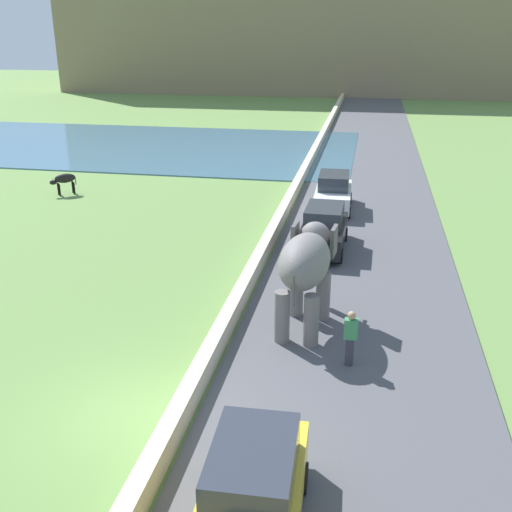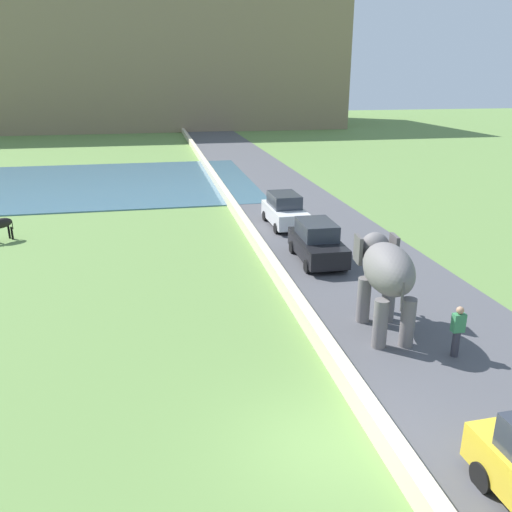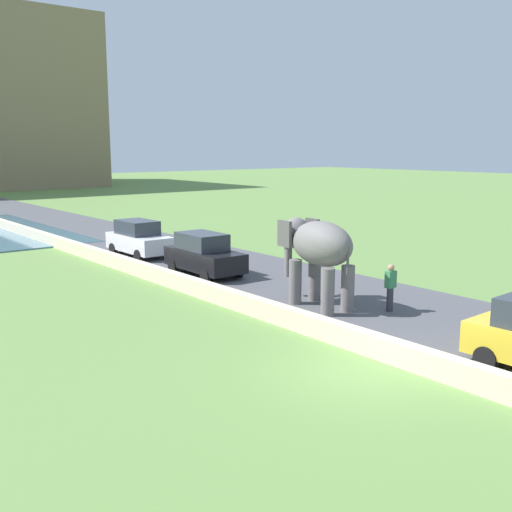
# 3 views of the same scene
# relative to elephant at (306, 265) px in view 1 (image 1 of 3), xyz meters

# --- Properties ---
(ground_plane) EXTENTS (220.00, 220.00, 0.00)m
(ground_plane) POSITION_rel_elephant_xyz_m (-3.45, -5.05, -2.04)
(ground_plane) COLOR #608442
(road_surface) EXTENTS (7.00, 120.00, 0.06)m
(road_surface) POSITION_rel_elephant_xyz_m (1.55, 14.95, -2.01)
(road_surface) COLOR #4C4C51
(road_surface) RESTS_ON ground
(barrier_wall) EXTENTS (0.40, 110.00, 0.61)m
(barrier_wall) POSITION_rel_elephant_xyz_m (-2.25, 12.95, -1.73)
(barrier_wall) COLOR beige
(barrier_wall) RESTS_ON ground
(lake) EXTENTS (36.00, 18.00, 0.08)m
(lake) POSITION_rel_elephant_xyz_m (-17.45, 26.89, -2.00)
(lake) COLOR #426B84
(lake) RESTS_ON ground
(hill_distant) EXTENTS (64.00, 28.00, 22.78)m
(hill_distant) POSITION_rel_elephant_xyz_m (-9.45, 77.11, 9.35)
(hill_distant) COLOR #897556
(hill_distant) RESTS_ON ground
(elephant) EXTENTS (1.68, 3.54, 2.99)m
(elephant) POSITION_rel_elephant_xyz_m (0.00, 0.00, 0.00)
(elephant) COLOR slate
(elephant) RESTS_ON ground
(person_beside_elephant) EXTENTS (0.36, 0.22, 1.63)m
(person_beside_elephant) POSITION_rel_elephant_xyz_m (1.42, -1.99, -1.16)
(person_beside_elephant) COLOR #33333D
(person_beside_elephant) RESTS_ON ground
(car_white) EXTENTS (1.86, 4.03, 1.80)m
(car_white) POSITION_rel_elephant_xyz_m (-0.02, 12.62, -1.14)
(car_white) COLOR white
(car_white) RESTS_ON ground
(car_yellow) EXTENTS (1.90, 4.06, 1.80)m
(car_yellow) POSITION_rel_elephant_xyz_m (-0.03, -8.03, -1.14)
(car_yellow) COLOR gold
(car_yellow) RESTS_ON ground
(car_black) EXTENTS (1.86, 4.03, 1.80)m
(car_black) POSITION_rel_elephant_xyz_m (-0.02, 6.81, -1.14)
(car_black) COLOR black
(car_black) RESTS_ON ground
(cow_black) EXTENTS (1.28, 1.15, 1.15)m
(cow_black) POSITION_rel_elephant_xyz_m (-14.47, 12.79, -1.20)
(cow_black) COLOR black
(cow_black) RESTS_ON ground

